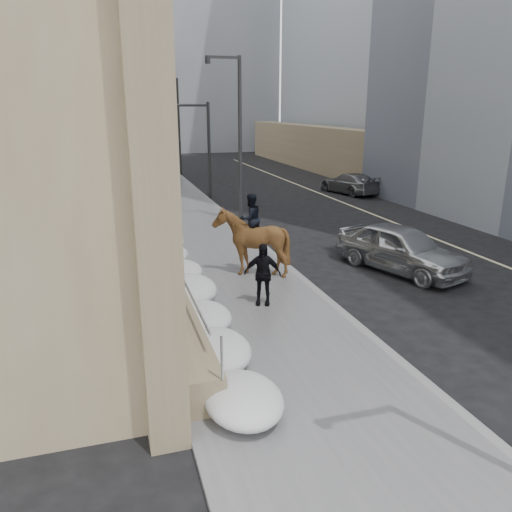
# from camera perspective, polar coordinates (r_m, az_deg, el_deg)

# --- Properties ---
(ground) EXTENTS (140.00, 140.00, 0.00)m
(ground) POSITION_cam_1_polar(r_m,az_deg,el_deg) (12.04, 2.52, -11.71)
(ground) COLOR black
(ground) RESTS_ON ground
(sidewalk) EXTENTS (5.00, 80.00, 0.12)m
(sidewalk) POSITION_cam_1_polar(r_m,az_deg,el_deg) (21.06, -6.51, 1.00)
(sidewalk) COLOR #565658
(sidewalk) RESTS_ON ground
(curb) EXTENTS (0.24, 80.00, 0.12)m
(curb) POSITION_cam_1_polar(r_m,az_deg,el_deg) (21.66, 0.32, 1.55)
(curb) COLOR slate
(curb) RESTS_ON ground
(lane_line) EXTENTS (0.15, 70.00, 0.01)m
(lane_line) POSITION_cam_1_polar(r_m,az_deg,el_deg) (25.09, 17.80, 2.73)
(lane_line) COLOR #BFB78C
(lane_line) RESTS_ON ground
(limestone_building) EXTENTS (6.10, 44.00, 18.00)m
(limestone_building) POSITION_cam_1_polar(r_m,az_deg,el_deg) (30.15, -21.60, 21.69)
(limestone_building) COLOR #89755A
(limestone_building) RESTS_ON ground
(far_podium) EXTENTS (2.00, 80.00, 4.00)m
(far_podium) POSITION_cam_1_polar(r_m,az_deg,el_deg) (27.86, 26.76, 7.26)
(far_podium) COLOR #7A6A4F
(far_podium) RESTS_ON ground
(bg_building_mid) EXTENTS (30.00, 12.00, 28.00)m
(bg_building_mid) POSITION_cam_1_polar(r_m,az_deg,el_deg) (70.86, -11.58, 23.12)
(bg_building_mid) COLOR slate
(bg_building_mid) RESTS_ON ground
(bg_building_far) EXTENTS (24.00, 12.00, 20.00)m
(bg_building_far) POSITION_cam_1_polar(r_m,az_deg,el_deg) (82.12, -19.65, 18.80)
(bg_building_far) COLOR gray
(bg_building_far) RESTS_ON ground
(streetlight_mid) EXTENTS (1.71, 0.24, 8.00)m
(streetlight_mid) POSITION_cam_1_polar(r_m,az_deg,el_deg) (24.81, -2.21, 14.06)
(streetlight_mid) COLOR #2D2D30
(streetlight_mid) RESTS_ON ground
(streetlight_far) EXTENTS (1.71, 0.24, 8.00)m
(streetlight_far) POSITION_cam_1_polar(r_m,az_deg,el_deg) (44.43, -9.03, 15.05)
(streetlight_far) COLOR #2D2D30
(streetlight_far) RESTS_ON ground
(traffic_signal) EXTENTS (4.10, 0.22, 6.00)m
(traffic_signal) POSITION_cam_1_polar(r_m,az_deg,el_deg) (32.51, -7.07, 13.56)
(traffic_signal) COLOR #2D2D30
(traffic_signal) RESTS_ON ground
(snow_bank) EXTENTS (1.70, 18.10, 0.76)m
(snow_bank) POSITION_cam_1_polar(r_m,az_deg,el_deg) (18.95, -9.71, 0.36)
(snow_bank) COLOR silver
(snow_bank) RESTS_ON sidewalk
(mounted_horse_left) EXTENTS (1.20, 2.50, 2.70)m
(mounted_horse_left) POSITION_cam_1_polar(r_m,az_deg,el_deg) (16.42, -9.99, 0.52)
(mounted_horse_left) COLOR #462B15
(mounted_horse_left) RESTS_ON sidewalk
(mounted_horse_right) EXTENTS (2.49, 2.63, 2.82)m
(mounted_horse_right) POSITION_cam_1_polar(r_m,az_deg,el_deg) (17.05, -0.57, 1.88)
(mounted_horse_right) COLOR #4B2F15
(mounted_horse_right) RESTS_ON sidewalk
(pedestrian) EXTENTS (1.17, 0.82, 1.85)m
(pedestrian) POSITION_cam_1_polar(r_m,az_deg,el_deg) (14.53, 0.75, -2.09)
(pedestrian) COLOR black
(pedestrian) RESTS_ON sidewalk
(car_silver) EXTENTS (3.56, 5.39, 1.70)m
(car_silver) POSITION_cam_1_polar(r_m,az_deg,el_deg) (18.63, 16.25, 0.87)
(car_silver) COLOR #AEB2B6
(car_silver) RESTS_ON ground
(car_grey) EXTENTS (2.93, 5.11, 1.39)m
(car_grey) POSITION_cam_1_polar(r_m,az_deg,el_deg) (34.94, 10.65, 8.17)
(car_grey) COLOR slate
(car_grey) RESTS_ON ground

